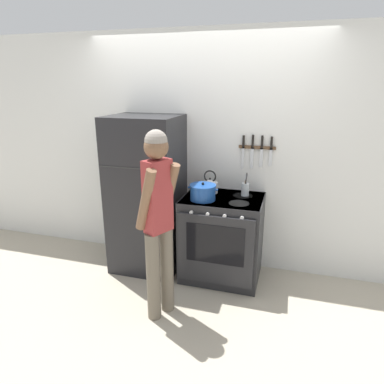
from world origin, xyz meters
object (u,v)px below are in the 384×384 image
refrigerator (147,195)px  stove_range (221,238)px  tea_kettle (210,186)px  person (158,216)px  utensil_jar (245,189)px  dutch_oven_pot (203,192)px

refrigerator → stove_range: bearing=-1.2°
tea_kettle → person: (-0.22, -0.91, -0.02)m
utensil_jar → tea_kettle: bearing=-179.2°
refrigerator → tea_kettle: (0.68, 0.13, 0.12)m
person → stove_range: bearing=-0.8°
refrigerator → utensil_jar: bearing=7.5°
dutch_oven_pot → utensil_jar: bearing=33.2°
tea_kettle → utensil_jar: 0.37m
dutch_oven_pot → refrigerator: bearing=170.1°
tea_kettle → person: size_ratio=0.15×
tea_kettle → utensil_jar: same height
utensil_jar → person: 1.09m
tea_kettle → person: bearing=-103.7°
dutch_oven_pot → tea_kettle: bearing=86.8°
person → dutch_oven_pot: bearing=9.0°
utensil_jar → person: (-0.60, -0.92, -0.02)m
refrigerator → utensil_jar: (1.05, 0.14, 0.12)m
tea_kettle → refrigerator: bearing=-168.9°
refrigerator → utensil_jar: 1.06m
stove_range → person: bearing=-117.2°
utensil_jar → person: size_ratio=0.15×
tea_kettle → utensil_jar: bearing=0.8°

